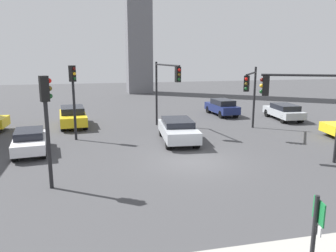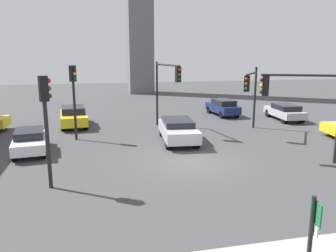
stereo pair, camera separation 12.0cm
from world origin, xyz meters
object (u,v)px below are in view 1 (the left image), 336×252
object	(u,v)px
traffic_light_3	(167,81)
car_4	(73,116)
traffic_light_2	(46,111)
traffic_light_4	(73,88)
direction_sign	(315,234)
car_7	(284,111)
car_0	(178,130)
car_3	(222,107)
traffic_light_0	(251,88)
car_6	(30,141)
traffic_light_1	(300,97)

from	to	relation	value
traffic_light_3	car_4	xyz separation A→B (m)	(-6.70, 3.04, -2.78)
traffic_light_2	traffic_light_4	size ratio (longest dim) A/B	0.97
direction_sign	car_4	world-z (taller)	direction_sign
direction_sign	car_7	world-z (taller)	direction_sign
traffic_light_3	car_7	world-z (taller)	traffic_light_3
car_0	car_3	xyz separation A→B (m)	(6.24, 8.12, 0.00)
traffic_light_0	car_3	size ratio (longest dim) A/B	1.08
car_4	direction_sign	bearing A→B (deg)	11.98
traffic_light_0	traffic_light_3	size ratio (longest dim) A/B	0.93
traffic_light_4	car_6	world-z (taller)	traffic_light_4
car_0	car_6	size ratio (longest dim) A/B	1.20
traffic_light_0	car_7	xyz separation A→B (m)	(5.12, 3.87, -2.46)
traffic_light_1	car_3	size ratio (longest dim) A/B	1.09
traffic_light_3	car_0	xyz separation A→B (m)	(-0.00, -3.27, -2.79)
traffic_light_4	car_6	distance (m)	4.32
direction_sign	traffic_light_3	world-z (taller)	traffic_light_3
traffic_light_1	traffic_light_4	world-z (taller)	traffic_light_4
traffic_light_3	car_0	world-z (taller)	traffic_light_3
traffic_light_3	car_6	distance (m)	9.95
car_0	car_6	distance (m)	8.74
traffic_light_1	car_4	world-z (taller)	traffic_light_1
car_3	car_6	distance (m)	17.29
traffic_light_0	traffic_light_2	world-z (taller)	traffic_light_2
traffic_light_1	car_4	xyz separation A→B (m)	(-11.67, 11.46, -2.56)
direction_sign	traffic_light_1	xyz separation A→B (m)	(5.51, 8.93, 1.83)
traffic_light_2	traffic_light_4	xyz separation A→B (m)	(0.68, 8.04, 0.09)
car_0	direction_sign	bearing A→B (deg)	2.72
traffic_light_1	car_4	distance (m)	16.55
traffic_light_2	traffic_light_3	bearing A→B (deg)	33.12
traffic_light_2	car_4	world-z (taller)	traffic_light_2
direction_sign	car_7	bearing A→B (deg)	73.53
traffic_light_0	car_6	distance (m)	14.45
traffic_light_2	car_7	world-z (taller)	traffic_light_2
traffic_light_2	car_3	size ratio (longest dim) A/B	1.10
traffic_light_2	car_3	world-z (taller)	traffic_light_2
traffic_light_0	traffic_light_2	xyz separation A→B (m)	(-12.41, -7.29, 0.05)
traffic_light_3	traffic_light_4	xyz separation A→B (m)	(-6.31, -1.40, -0.24)
direction_sign	car_3	world-z (taller)	direction_sign
car_3	car_7	bearing A→B (deg)	-129.63
traffic_light_1	traffic_light_4	distance (m)	13.29
direction_sign	traffic_light_0	size ratio (longest dim) A/B	0.50
traffic_light_2	traffic_light_3	size ratio (longest dim) A/B	0.95
car_0	car_7	distance (m)	11.66
car_4	car_6	distance (m)	7.16
car_4	car_7	xyz separation A→B (m)	(17.23, -1.32, -0.06)
traffic_light_1	traffic_light_3	bearing A→B (deg)	-35.38
car_0	car_3	world-z (taller)	car_3
traffic_light_2	car_7	size ratio (longest dim) A/B	1.04
traffic_light_1	car_3	bearing A→B (deg)	-71.38
traffic_light_2	car_0	xyz separation A→B (m)	(6.99, 6.17, -2.47)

